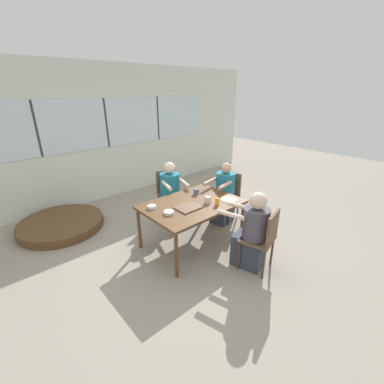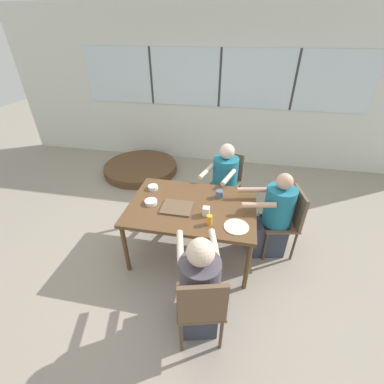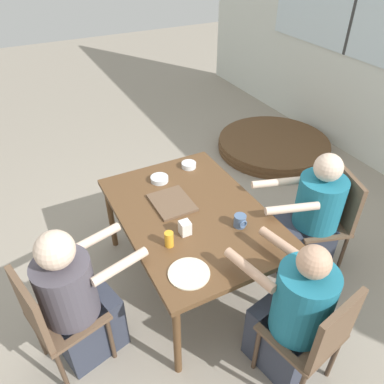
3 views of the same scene
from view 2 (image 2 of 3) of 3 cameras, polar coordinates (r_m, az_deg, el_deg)
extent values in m
plane|color=gray|center=(3.38, 0.00, -12.67)|extent=(16.00, 16.00, 0.00)
cube|color=silver|center=(5.18, 6.15, 21.41)|extent=(8.40, 0.06, 2.80)
cube|color=silver|center=(5.09, 6.26, 23.79)|extent=(5.20, 0.02, 0.99)
cube|color=#333333|center=(5.36, -9.05, 24.05)|extent=(0.04, 0.01, 0.99)
cube|color=#333333|center=(5.09, 6.25, 23.78)|extent=(0.04, 0.01, 0.99)
cube|color=#333333|center=(5.14, 21.96, 21.91)|extent=(0.04, 0.01, 0.99)
cube|color=brown|center=(2.93, 0.00, -3.28)|extent=(1.44, 1.00, 0.04)
cylinder|color=brown|center=(3.02, -14.54, -12.13)|extent=(0.05, 0.05, 0.66)
cylinder|color=brown|center=(2.81, 12.19, -15.92)|extent=(0.05, 0.05, 0.66)
cylinder|color=brown|center=(3.65, -9.02, -2.44)|extent=(0.05, 0.05, 0.66)
cylinder|color=brown|center=(3.48, 12.35, -4.83)|extent=(0.05, 0.05, 0.66)
cube|color=brown|center=(3.26, 18.69, -6.42)|extent=(0.47, 0.47, 0.03)
cube|color=brown|center=(3.20, 22.45, -3.17)|extent=(0.11, 0.38, 0.42)
cylinder|color=#4C3828|center=(3.24, 15.92, -11.58)|extent=(0.03, 0.03, 0.43)
cylinder|color=#4C3828|center=(3.48, 14.57, -7.68)|extent=(0.03, 0.03, 0.43)
cylinder|color=#4C3828|center=(3.35, 21.63, -11.16)|extent=(0.03, 0.03, 0.43)
cylinder|color=#4C3828|center=(3.58, 19.88, -7.43)|extent=(0.03, 0.03, 0.43)
cube|color=brown|center=(2.38, 1.77, -23.05)|extent=(0.49, 0.49, 0.03)
cube|color=brown|center=(2.10, 2.37, -23.71)|extent=(0.38, 0.13, 0.42)
cylinder|color=#4C3828|center=(2.66, -2.64, -22.96)|extent=(0.03, 0.03, 0.43)
cylinder|color=#4C3828|center=(2.68, 5.24, -22.50)|extent=(0.03, 0.03, 0.43)
cylinder|color=#4C3828|center=(2.49, -2.40, -29.45)|extent=(0.03, 0.03, 0.43)
cylinder|color=#4C3828|center=(2.51, 6.50, -28.87)|extent=(0.03, 0.03, 0.43)
cube|color=brown|center=(3.86, 7.43, 1.86)|extent=(0.50, 0.50, 0.03)
cube|color=brown|center=(3.90, 8.67, 5.85)|extent=(0.37, 0.15, 0.42)
cylinder|color=#4C3828|center=(3.80, 8.57, -2.89)|extent=(0.03, 0.03, 0.43)
cylinder|color=#4C3828|center=(3.90, 3.94, -1.51)|extent=(0.03, 0.03, 0.43)
cylinder|color=#4C3828|center=(4.07, 10.32, -0.42)|extent=(0.03, 0.03, 0.43)
cylinder|color=#4C3828|center=(4.17, 5.94, 0.81)|extent=(0.03, 0.03, 0.43)
cube|color=#333847|center=(3.36, 16.30, -9.35)|extent=(0.45, 0.38, 0.46)
cylinder|color=#1E7089|center=(3.10, 18.79, -2.93)|extent=(0.34, 0.34, 0.47)
sphere|color=tan|center=(2.94, 19.89, 2.22)|extent=(0.18, 0.18, 0.18)
cylinder|color=tan|center=(2.83, 14.63, -2.81)|extent=(0.37, 0.13, 0.06)
cylinder|color=tan|center=(3.08, 13.38, 0.47)|extent=(0.37, 0.13, 0.06)
cube|color=#333847|center=(2.62, 1.45, -23.75)|extent=(0.40, 0.47, 0.46)
cylinder|color=#4C4751|center=(2.22, 1.77, -18.98)|extent=(0.34, 0.34, 0.42)
sphere|color=beige|center=(1.98, 1.93, -13.22)|extent=(0.22, 0.22, 0.22)
cylinder|color=beige|center=(2.33, -2.66, -11.95)|extent=(0.15, 0.38, 0.06)
cylinder|color=beige|center=(2.35, 4.95, -11.57)|extent=(0.15, 0.38, 0.06)
cube|color=#333847|center=(3.89, 6.57, -1.61)|extent=(0.44, 0.51, 0.46)
cylinder|color=#1E7089|center=(3.72, 7.43, 4.51)|extent=(0.36, 0.36, 0.42)
sphere|color=beige|center=(3.58, 7.79, 8.95)|extent=(0.21, 0.21, 0.21)
cylinder|color=beige|center=(3.37, 8.12, 3.31)|extent=(0.18, 0.39, 0.06)
cylinder|color=beige|center=(3.47, 3.17, 4.60)|extent=(0.18, 0.39, 0.06)
cube|color=brown|center=(2.88, -3.37, -3.47)|extent=(0.34, 0.28, 0.02)
cylinder|color=slate|center=(3.05, 6.08, -0.44)|extent=(0.08, 0.08, 0.09)
torus|color=slate|center=(3.05, 6.86, -0.52)|extent=(0.01, 0.06, 0.06)
cylinder|color=gold|center=(2.63, 3.89, -6.20)|extent=(0.06, 0.06, 0.11)
cube|color=silver|center=(2.75, 3.14, -4.30)|extent=(0.07, 0.07, 0.10)
cylinder|color=silver|center=(3.24, -8.68, 1.03)|extent=(0.12, 0.12, 0.04)
cylinder|color=silver|center=(2.98, -9.13, -2.19)|extent=(0.14, 0.14, 0.04)
cylinder|color=beige|center=(2.66, 9.82, -7.62)|extent=(0.26, 0.26, 0.01)
cylinder|color=brown|center=(5.19, -11.22, 4.70)|extent=(1.40, 1.40, 0.03)
cylinder|color=brown|center=(5.18, -11.25, 4.99)|extent=(1.41, 1.41, 0.03)
cylinder|color=brown|center=(5.17, -11.29, 5.28)|extent=(1.40, 1.40, 0.03)
cylinder|color=brown|center=(5.15, -11.32, 5.58)|extent=(1.41, 1.41, 0.03)
cylinder|color=brown|center=(5.14, -11.36, 5.88)|extent=(1.40, 1.40, 0.03)
camera|label=1|loc=(2.79, -84.24, 0.71)|focal=24.00mm
camera|label=3|loc=(1.96, 61.91, 17.73)|focal=35.00mm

